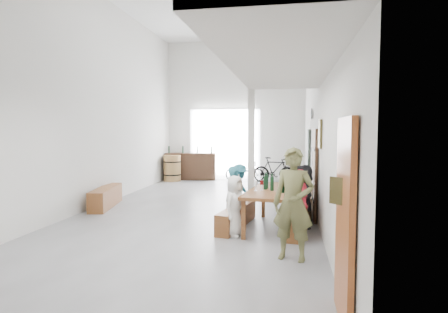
% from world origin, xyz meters
% --- Properties ---
extents(floor, '(12.00, 12.00, 0.00)m').
position_xyz_m(floor, '(0.00, 0.00, 0.00)').
color(floor, slate).
rests_on(floor, ground).
extents(room_walls, '(12.00, 12.00, 12.00)m').
position_xyz_m(room_walls, '(0.00, 0.00, 3.55)').
color(room_walls, silver).
rests_on(room_walls, ground).
extents(gateway_portal, '(2.80, 0.08, 2.80)m').
position_xyz_m(gateway_portal, '(-0.40, 5.94, 1.40)').
color(gateway_portal, white).
rests_on(gateway_portal, ground).
extents(right_wall_decor, '(0.07, 8.28, 5.07)m').
position_xyz_m(right_wall_decor, '(2.70, -1.87, 1.74)').
color(right_wall_decor, '#9A4A1F').
rests_on(right_wall_decor, ground).
extents(balcony, '(1.52, 5.62, 4.00)m').
position_xyz_m(balcony, '(1.98, -3.13, 2.96)').
color(balcony, silver).
rests_on(balcony, ground).
extents(tasting_table, '(1.14, 2.22, 0.79)m').
position_xyz_m(tasting_table, '(1.82, -1.33, 0.71)').
color(tasting_table, brown).
rests_on(tasting_table, ground).
extents(bench_inner, '(0.61, 1.82, 0.41)m').
position_xyz_m(bench_inner, '(1.10, -1.32, 0.21)').
color(bench_inner, brown).
rests_on(bench_inner, ground).
extents(bench_wall, '(0.56, 2.14, 0.49)m').
position_xyz_m(bench_wall, '(2.38, -1.30, 0.24)').
color(bench_wall, brown).
rests_on(bench_wall, ground).
extents(tableware, '(0.63, 1.01, 0.35)m').
position_xyz_m(tableware, '(1.85, -1.12, 0.94)').
color(tableware, black).
rests_on(tableware, tasting_table).
extents(side_bench, '(0.73, 1.83, 0.50)m').
position_xyz_m(side_bench, '(-2.50, 0.07, 0.25)').
color(side_bench, brown).
rests_on(side_bench, ground).
extents(oak_barrel, '(0.68, 0.68, 1.01)m').
position_xyz_m(oak_barrel, '(-2.34, 5.12, 0.50)').
color(oak_barrel, olive).
rests_on(oak_barrel, ground).
extents(serving_counter, '(2.07, 0.82, 1.06)m').
position_xyz_m(serving_counter, '(-1.75, 5.65, 0.53)').
color(serving_counter, '#3D2417').
rests_on(serving_counter, ground).
extents(counter_bottles, '(1.76, 0.24, 0.28)m').
position_xyz_m(counter_bottles, '(-1.75, 5.62, 1.20)').
color(counter_bottles, black).
rests_on(counter_bottles, serving_counter).
extents(guest_left_a, '(0.54, 0.65, 1.14)m').
position_xyz_m(guest_left_a, '(1.15, -1.99, 0.57)').
color(guest_left_a, white).
rests_on(guest_left_a, ground).
extents(guest_left_b, '(0.44, 0.53, 1.25)m').
position_xyz_m(guest_left_b, '(1.07, -1.39, 0.63)').
color(guest_left_b, '#256B7D').
rests_on(guest_left_b, ground).
extents(guest_left_c, '(0.57, 0.63, 1.06)m').
position_xyz_m(guest_left_c, '(1.00, -0.83, 0.53)').
color(guest_left_c, white).
rests_on(guest_left_c, ground).
extents(guest_left_d, '(0.71, 0.89, 1.20)m').
position_xyz_m(guest_left_d, '(1.02, -0.37, 0.60)').
color(guest_left_d, '#256B7D').
rests_on(guest_left_d, ground).
extents(guest_right_a, '(0.48, 0.79, 1.27)m').
position_xyz_m(guest_right_a, '(2.33, -1.89, 0.63)').
color(guest_right_a, '#B71F2E').
rests_on(guest_right_a, ground).
extents(guest_right_b, '(0.59, 1.24, 1.28)m').
position_xyz_m(guest_right_b, '(2.44, -1.15, 0.64)').
color(guest_right_b, black).
rests_on(guest_right_b, ground).
extents(guest_right_c, '(0.50, 0.63, 1.13)m').
position_xyz_m(guest_right_c, '(2.44, -0.53, 0.56)').
color(guest_right_c, white).
rests_on(guest_right_c, ground).
extents(host_standing, '(0.71, 0.56, 1.72)m').
position_xyz_m(host_standing, '(2.21, -3.11, 0.86)').
color(host_standing, brown).
rests_on(host_standing, ground).
extents(potted_plant, '(0.37, 0.32, 0.39)m').
position_xyz_m(potted_plant, '(2.45, 0.40, 0.19)').
color(potted_plant, '#225522').
rests_on(potted_plant, ground).
extents(bicycle_near, '(1.53, 0.57, 0.80)m').
position_xyz_m(bicycle_near, '(0.47, 5.44, 0.40)').
color(bicycle_near, black).
rests_on(bicycle_near, ground).
extents(bicycle_far, '(1.67, 0.78, 0.97)m').
position_xyz_m(bicycle_far, '(1.60, 5.20, 0.48)').
color(bicycle_far, black).
rests_on(bicycle_far, ground).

